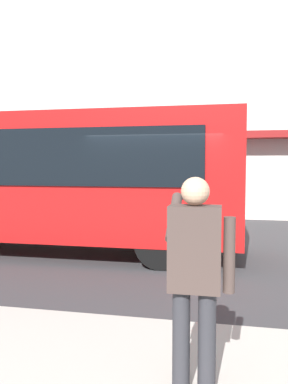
{
  "coord_description": "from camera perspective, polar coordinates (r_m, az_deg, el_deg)",
  "views": [
    {
      "loc": [
        -1.26,
        7.81,
        1.93
      ],
      "look_at": [
        0.48,
        -0.61,
        1.35
      ],
      "focal_mm": 35.96,
      "sensor_mm": 36.0,
      "label": 1
    }
  ],
  "objects": [
    {
      "name": "pedestrian_photographer",
      "position": [
        3.06,
        7.59,
        -11.17
      ],
      "size": [
        0.53,
        0.52,
        1.7
      ],
      "color": "#2D2D33",
      "rests_on": "sidewalk_curb"
    },
    {
      "name": "building_facade_far",
      "position": [
        15.21,
        6.92,
        19.33
      ],
      "size": [
        28.0,
        1.55,
        12.0
      ],
      "color": "beige",
      "rests_on": "ground_plane"
    },
    {
      "name": "red_bus",
      "position": [
        9.09,
        -15.42,
        2.18
      ],
      "size": [
        9.05,
        2.54,
        3.08
      ],
      "color": "red",
      "rests_on": "ground_plane"
    },
    {
      "name": "ground_plane",
      "position": [
        8.15,
        2.46,
        -9.83
      ],
      "size": [
        60.0,
        60.0,
        0.0
      ],
      "primitive_type": "plane",
      "color": "#38383A"
    }
  ]
}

